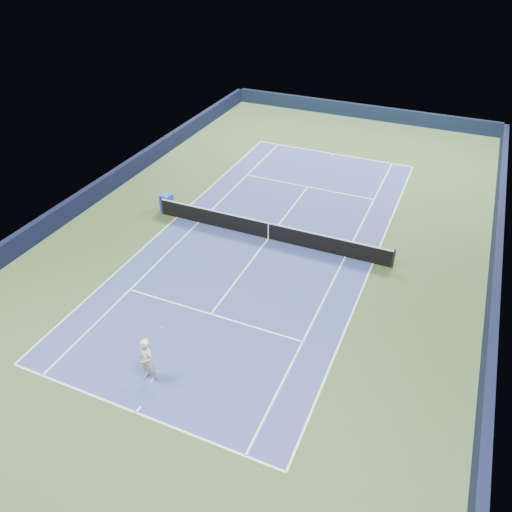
% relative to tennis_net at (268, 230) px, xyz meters
% --- Properties ---
extents(ground, '(40.00, 40.00, 0.00)m').
position_rel_tennis_net_xyz_m(ground, '(0.00, 0.00, -0.50)').
color(ground, '#304A28').
rests_on(ground, ground).
extents(wall_far, '(22.00, 0.35, 1.10)m').
position_rel_tennis_net_xyz_m(wall_far, '(0.00, 19.82, 0.05)').
color(wall_far, black).
rests_on(wall_far, ground).
extents(wall_right, '(0.35, 40.00, 1.10)m').
position_rel_tennis_net_xyz_m(wall_right, '(10.82, 0.00, 0.05)').
color(wall_right, black).
rests_on(wall_right, ground).
extents(wall_left, '(0.35, 40.00, 1.10)m').
position_rel_tennis_net_xyz_m(wall_left, '(-10.82, 0.00, 0.05)').
color(wall_left, black).
rests_on(wall_left, ground).
extents(court_surface, '(10.97, 23.77, 0.01)m').
position_rel_tennis_net_xyz_m(court_surface, '(0.00, 0.00, -0.50)').
color(court_surface, navy).
rests_on(court_surface, ground).
extents(baseline_far, '(10.97, 0.08, 0.00)m').
position_rel_tennis_net_xyz_m(baseline_far, '(0.00, 11.88, -0.50)').
color(baseline_far, white).
rests_on(baseline_far, ground).
extents(baseline_near, '(10.97, 0.08, 0.00)m').
position_rel_tennis_net_xyz_m(baseline_near, '(0.00, -11.88, -0.50)').
color(baseline_near, white).
rests_on(baseline_near, ground).
extents(sideline_doubles_right, '(0.08, 23.77, 0.00)m').
position_rel_tennis_net_xyz_m(sideline_doubles_right, '(5.49, 0.00, -0.50)').
color(sideline_doubles_right, white).
rests_on(sideline_doubles_right, ground).
extents(sideline_doubles_left, '(0.08, 23.77, 0.00)m').
position_rel_tennis_net_xyz_m(sideline_doubles_left, '(-5.49, 0.00, -0.50)').
color(sideline_doubles_left, white).
rests_on(sideline_doubles_left, ground).
extents(sideline_singles_right, '(0.08, 23.77, 0.00)m').
position_rel_tennis_net_xyz_m(sideline_singles_right, '(4.12, 0.00, -0.50)').
color(sideline_singles_right, white).
rests_on(sideline_singles_right, ground).
extents(sideline_singles_left, '(0.08, 23.77, 0.00)m').
position_rel_tennis_net_xyz_m(sideline_singles_left, '(-4.12, 0.00, -0.50)').
color(sideline_singles_left, white).
rests_on(sideline_singles_left, ground).
extents(service_line_far, '(8.23, 0.08, 0.00)m').
position_rel_tennis_net_xyz_m(service_line_far, '(0.00, 6.40, -0.50)').
color(service_line_far, white).
rests_on(service_line_far, ground).
extents(service_line_near, '(8.23, 0.08, 0.00)m').
position_rel_tennis_net_xyz_m(service_line_near, '(0.00, -6.40, -0.50)').
color(service_line_near, white).
rests_on(service_line_near, ground).
extents(center_service_line, '(0.08, 12.80, 0.00)m').
position_rel_tennis_net_xyz_m(center_service_line, '(0.00, 0.00, -0.50)').
color(center_service_line, white).
rests_on(center_service_line, ground).
extents(center_mark_far, '(0.08, 0.30, 0.00)m').
position_rel_tennis_net_xyz_m(center_mark_far, '(0.00, 11.73, -0.50)').
color(center_mark_far, white).
rests_on(center_mark_far, ground).
extents(center_mark_near, '(0.08, 0.30, 0.00)m').
position_rel_tennis_net_xyz_m(center_mark_near, '(0.00, -11.73, -0.50)').
color(center_mark_near, white).
rests_on(center_mark_near, ground).
extents(tennis_net, '(12.90, 0.10, 1.07)m').
position_rel_tennis_net_xyz_m(tennis_net, '(0.00, 0.00, 0.00)').
color(tennis_net, black).
rests_on(tennis_net, ground).
extents(sponsor_cube, '(0.69, 0.64, 1.00)m').
position_rel_tennis_net_xyz_m(sponsor_cube, '(-6.40, 0.47, -0.01)').
color(sponsor_cube, blue).
rests_on(sponsor_cube, ground).
extents(tennis_player, '(0.88, 1.35, 1.89)m').
position_rel_tennis_net_xyz_m(tennis_player, '(-0.39, -10.42, 0.44)').
color(tennis_player, silver).
rests_on(tennis_player, ground).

